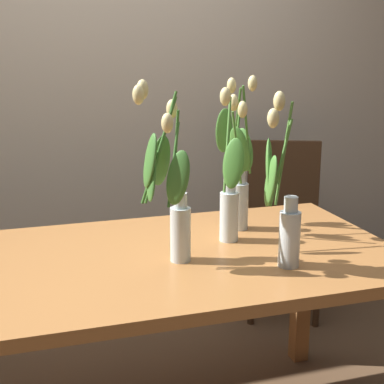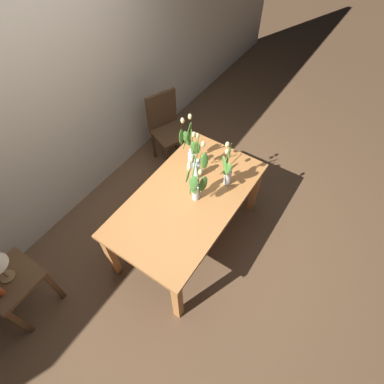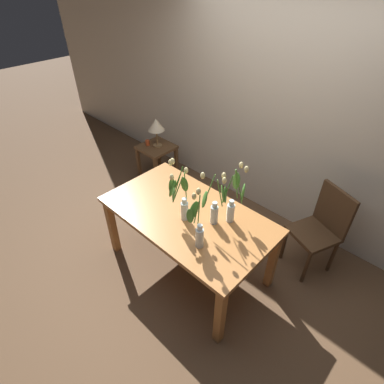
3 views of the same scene
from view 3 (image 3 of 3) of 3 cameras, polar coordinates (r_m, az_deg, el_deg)
name	(u,v)px [view 3 (image 3 of 3)]	position (r m, az deg, el deg)	size (l,w,h in m)	color
ground_plane	(188,265)	(3.35, -0.76, -13.48)	(18.00, 18.00, 0.00)	brown
room_wall_rear	(280,106)	(3.50, 16.16, 15.18)	(9.00, 0.10, 2.70)	beige
dining_table	(187,220)	(2.87, -0.86, -5.34)	(1.60, 0.90, 0.74)	#B7753D
tulip_vase_0	(180,197)	(2.62, -2.22, -1.01)	(0.19, 0.21, 0.59)	silver
tulip_vase_1	(198,228)	(2.41, 1.04, -6.83)	(0.14, 0.14, 0.55)	silver
tulip_vase_2	(214,208)	(2.60, 4.21, -2.94)	(0.17, 0.24, 0.56)	silver
tulip_vase_3	(232,201)	(2.63, 7.57, -1.71)	(0.18, 0.25, 0.58)	silver
dining_chair	(321,226)	(3.25, 23.09, -5.89)	(0.52, 0.52, 0.93)	#4C331E
side_table	(157,154)	(4.32, -6.61, 7.16)	(0.44, 0.44, 0.55)	brown
table_lamp	(156,125)	(4.13, -6.76, 12.30)	(0.22, 0.22, 0.40)	olive
pillar_candle	(148,143)	(4.29, -8.33, 9.14)	(0.06, 0.06, 0.07)	#CC4C23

